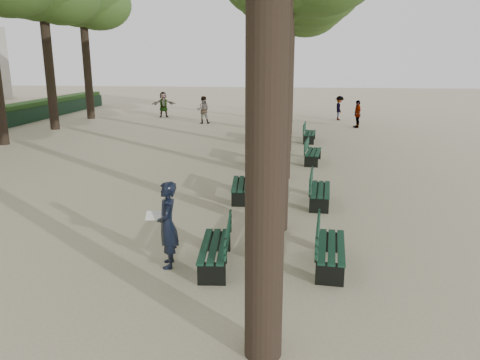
# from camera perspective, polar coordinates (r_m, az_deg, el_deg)

# --- Properties ---
(ground) EXTENTS (120.00, 120.00, 0.00)m
(ground) POSITION_cam_1_polar(r_m,az_deg,el_deg) (8.92, -6.19, -12.27)
(ground) COLOR tan
(ground) RESTS_ON ground
(bench_left_0) EXTENTS (0.71, 1.84, 0.92)m
(bench_left_0) POSITION_cam_1_polar(r_m,az_deg,el_deg) (9.37, -3.07, -9.01)
(bench_left_0) COLOR black
(bench_left_0) RESTS_ON ground
(bench_left_1) EXTENTS (0.71, 1.84, 0.92)m
(bench_left_1) POSITION_cam_1_polar(r_m,az_deg,el_deg) (13.77, 0.19, -1.18)
(bench_left_1) COLOR black
(bench_left_1) RESTS_ON ground
(bench_left_2) EXTENTS (0.63, 1.82, 0.92)m
(bench_left_2) POSITION_cam_1_polar(r_m,az_deg,el_deg) (18.56, 1.89, 2.96)
(bench_left_2) COLOR black
(bench_left_2) RESTS_ON ground
(bench_left_3) EXTENTS (0.68, 1.83, 0.92)m
(bench_left_3) POSITION_cam_1_polar(r_m,az_deg,el_deg) (23.50, 2.91, 5.43)
(bench_left_3) COLOR black
(bench_left_3) RESTS_ON ground
(bench_right_0) EXTENTS (0.71, 1.84, 0.92)m
(bench_right_0) POSITION_cam_1_polar(r_m,az_deg,el_deg) (9.50, 10.96, -8.93)
(bench_right_0) COLOR black
(bench_right_0) RESTS_ON ground
(bench_right_1) EXTENTS (0.70, 1.84, 0.92)m
(bench_right_1) POSITION_cam_1_polar(r_m,az_deg,el_deg) (13.40, 9.71, -1.85)
(bench_right_1) COLOR black
(bench_right_1) RESTS_ON ground
(bench_right_2) EXTENTS (0.78, 1.85, 0.92)m
(bench_right_2) POSITION_cam_1_polar(r_m,az_deg,el_deg) (18.71, 8.89, 2.89)
(bench_right_2) COLOR black
(bench_right_2) RESTS_ON ground
(bench_right_3) EXTENTS (0.71, 1.84, 0.92)m
(bench_right_3) POSITION_cam_1_polar(r_m,az_deg,el_deg) (23.49, 8.47, 5.28)
(bench_right_3) COLOR black
(bench_right_3) RESTS_ON ground
(man_with_map) EXTENTS (0.69, 0.76, 1.73)m
(man_with_map) POSITION_cam_1_polar(r_m,az_deg,el_deg) (9.29, -8.83, -5.41)
(man_with_map) COLOR black
(man_with_map) RESTS_ON ground
(pedestrian_b) EXTENTS (0.32, 1.03, 1.60)m
(pedestrian_b) POSITION_cam_1_polar(r_m,az_deg,el_deg) (32.19, 12.02, 8.57)
(pedestrian_b) COLOR #262628
(pedestrian_b) RESTS_ON ground
(pedestrian_c) EXTENTS (0.48, 0.99, 1.63)m
(pedestrian_c) POSITION_cam_1_polar(r_m,az_deg,el_deg) (28.86, 14.11, 7.81)
(pedestrian_c) COLOR #262628
(pedestrian_c) RESTS_ON ground
(pedestrian_a) EXTENTS (0.87, 0.45, 1.71)m
(pedestrian_a) POSITION_cam_1_polar(r_m,az_deg,el_deg) (29.92, -4.51, 8.51)
(pedestrian_a) COLOR #262628
(pedestrian_a) RESTS_ON ground
(pedestrian_d) EXTENTS (0.73, 0.80, 1.58)m
(pedestrian_d) POSITION_cam_1_polar(r_m,az_deg,el_deg) (37.38, 2.67, 9.66)
(pedestrian_d) COLOR #262628
(pedestrian_d) RESTS_ON ground
(pedestrian_e) EXTENTS (1.66, 0.91, 1.77)m
(pedestrian_e) POSITION_cam_1_polar(r_m,az_deg,el_deg) (33.49, -9.31, 9.07)
(pedestrian_e) COLOR #262628
(pedestrian_e) RESTS_ON ground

